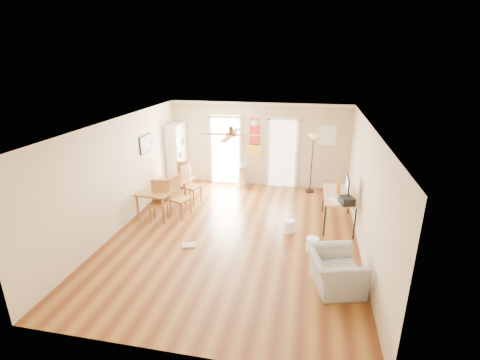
% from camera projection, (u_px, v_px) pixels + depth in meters
% --- Properties ---
extents(floor, '(7.00, 7.00, 0.00)m').
position_uv_depth(floor, '(235.00, 235.00, 8.16)').
color(floor, brown).
rests_on(floor, ground).
extents(ceiling, '(5.50, 7.00, 0.00)m').
position_uv_depth(ceiling, '(234.00, 123.00, 7.28)').
color(ceiling, silver).
rests_on(ceiling, floor).
extents(wall_back, '(5.50, 0.04, 2.60)m').
position_uv_depth(wall_back, '(259.00, 145.00, 10.95)').
color(wall_back, beige).
rests_on(wall_back, floor).
extents(wall_front, '(5.50, 0.04, 2.60)m').
position_uv_depth(wall_front, '(176.00, 275.00, 4.49)').
color(wall_front, beige).
rests_on(wall_front, floor).
extents(wall_left, '(0.04, 7.00, 2.60)m').
position_uv_depth(wall_left, '(120.00, 175.00, 8.24)').
color(wall_left, beige).
rests_on(wall_left, floor).
extents(wall_right, '(0.04, 7.00, 2.60)m').
position_uv_depth(wall_right, '(366.00, 192.00, 7.20)').
color(wall_right, beige).
rests_on(wall_right, floor).
extents(crown_molding, '(5.50, 7.00, 0.08)m').
position_uv_depth(crown_molding, '(234.00, 125.00, 7.30)').
color(crown_molding, white).
rests_on(crown_molding, wall_back).
extents(kitchen_doorway, '(0.90, 0.10, 2.10)m').
position_uv_depth(kitchen_doorway, '(226.00, 151.00, 11.22)').
color(kitchen_doorway, white).
rests_on(kitchen_doorway, wall_back).
extents(bathroom_doorway, '(0.80, 0.10, 2.10)m').
position_uv_depth(bathroom_doorway, '(282.00, 154.00, 10.88)').
color(bathroom_doorway, white).
rests_on(bathroom_doorway, wall_back).
extents(wall_decal, '(0.46, 0.03, 1.10)m').
position_uv_depth(wall_decal, '(255.00, 137.00, 10.87)').
color(wall_decal, red).
rests_on(wall_decal, wall_back).
extents(ac_grille, '(0.50, 0.04, 0.60)m').
position_uv_depth(ac_grille, '(327.00, 135.00, 10.40)').
color(ac_grille, white).
rests_on(ac_grille, wall_back).
extents(framed_poster, '(0.04, 0.66, 0.48)m').
position_uv_depth(framed_poster, '(146.00, 144.00, 9.39)').
color(framed_poster, black).
rests_on(framed_poster, wall_left).
extents(ceiling_fan, '(1.24, 1.24, 0.20)m').
position_uv_depth(ceiling_fan, '(231.00, 135.00, 7.06)').
color(ceiling_fan, '#593819').
rests_on(ceiling_fan, ceiling).
extents(bookshelf, '(0.61, 0.95, 1.94)m').
position_uv_depth(bookshelf, '(177.00, 154.00, 11.13)').
color(bookshelf, white).
rests_on(bookshelf, floor).
extents(dining_table, '(0.95, 1.45, 0.69)m').
position_uv_depth(dining_table, '(163.00, 199.00, 9.30)').
color(dining_table, '#915F2E').
rests_on(dining_table, floor).
extents(dining_chair_right_a, '(0.54, 0.54, 1.06)m').
position_uv_depth(dining_chair_right_a, '(191.00, 185.00, 9.81)').
color(dining_chair_right_a, '#9D5B32').
rests_on(dining_chair_right_a, floor).
extents(dining_chair_right_b, '(0.53, 0.53, 1.01)m').
position_uv_depth(dining_chair_right_b, '(180.00, 197.00, 9.02)').
color(dining_chair_right_b, '#A66E35').
rests_on(dining_chair_right_b, floor).
extents(dining_chair_near, '(0.47, 0.47, 1.00)m').
position_uv_depth(dining_chair_near, '(158.00, 202.00, 8.74)').
color(dining_chair_near, '#AD7537').
rests_on(dining_chair_near, floor).
extents(dining_chair_far, '(0.41, 0.41, 0.98)m').
position_uv_depth(dining_chair_far, '(187.00, 176.00, 10.64)').
color(dining_chair_far, olive).
rests_on(dining_chair_far, floor).
extents(trash_can, '(0.32, 0.32, 0.68)m').
position_uv_depth(trash_can, '(243.00, 176.00, 11.05)').
color(trash_can, silver).
rests_on(trash_can, floor).
extents(torchiere_lamp, '(0.37, 0.37, 1.76)m').
position_uv_depth(torchiere_lamp, '(312.00, 164.00, 10.46)').
color(torchiere_lamp, black).
rests_on(torchiere_lamp, floor).
extents(computer_desk, '(0.73, 1.47, 0.79)m').
position_uv_depth(computer_desk, '(338.00, 209.00, 8.57)').
color(computer_desk, tan).
rests_on(computer_desk, floor).
extents(imac, '(0.26, 0.56, 0.52)m').
position_uv_depth(imac, '(347.00, 188.00, 8.11)').
color(imac, black).
rests_on(imac, computer_desk).
extents(keyboard, '(0.26, 0.44, 0.02)m').
position_uv_depth(keyboard, '(335.00, 201.00, 8.02)').
color(keyboard, silver).
rests_on(keyboard, computer_desk).
extents(printer, '(0.36, 0.39, 0.17)m').
position_uv_depth(printer, '(347.00, 201.00, 7.86)').
color(printer, black).
rests_on(printer, computer_desk).
extents(orange_bottle, '(0.09, 0.09, 0.26)m').
position_uv_depth(orange_bottle, '(338.00, 188.00, 8.48)').
color(orange_bottle, orange).
rests_on(orange_bottle, computer_desk).
extents(wastebasket_a, '(0.33, 0.33, 0.30)m').
position_uv_depth(wastebasket_a, '(289.00, 226.00, 8.27)').
color(wastebasket_a, white).
rests_on(wastebasket_a, floor).
extents(wastebasket_b, '(0.32, 0.32, 0.31)m').
position_uv_depth(wastebasket_b, '(312.00, 245.00, 7.45)').
color(wastebasket_b, white).
rests_on(wastebasket_b, floor).
extents(floor_cloth, '(0.34, 0.30, 0.04)m').
position_uv_depth(floor_cloth, '(189.00, 245.00, 7.69)').
color(floor_cloth, '#A5A6A0').
rests_on(floor_cloth, floor).
extents(armchair, '(1.10, 1.19, 0.65)m').
position_uv_depth(armchair, '(335.00, 271.00, 6.26)').
color(armchair, '#979792').
rests_on(armchair, floor).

